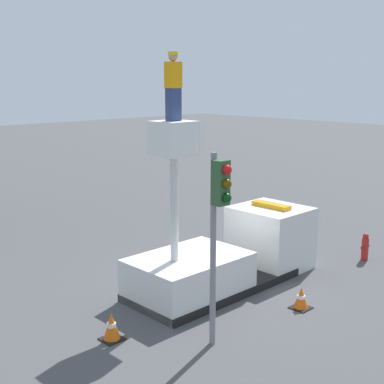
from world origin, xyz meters
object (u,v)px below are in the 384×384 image
traffic_cone_rear (112,327)px  traffic_cone_curbside (301,298)px  bucket_truck (229,255)px  traffic_light_pole (218,212)px  fire_hydrant (365,247)px  worker (173,87)px

traffic_cone_rear → traffic_cone_curbside: traffic_cone_rear is taller
bucket_truck → traffic_cone_curbside: (0.02, -2.65, -0.61)m
traffic_light_pole → fire_hydrant: size_ratio=4.75×
fire_hydrant → traffic_cone_rear: size_ratio=1.38×
worker → fire_hydrant: (7.17, -1.86, -5.47)m
bucket_truck → traffic_cone_rear: 4.81m
traffic_cone_curbside → traffic_light_pole: bearing=177.3°
fire_hydrant → traffic_cone_rear: (-9.70, 1.32, -0.14)m
bucket_truck → traffic_light_pole: bucket_truck is taller
traffic_cone_rear → traffic_cone_curbside: 5.21m
traffic_cone_rear → worker: bearing=12.1°
traffic_cone_rear → bucket_truck: bearing=6.5°
bucket_truck → traffic_cone_curbside: bearing=-89.5°
fire_hydrant → traffic_cone_curbside: fire_hydrant is taller
traffic_light_pole → traffic_cone_curbside: bearing=-2.7°
traffic_cone_rear → fire_hydrant: bearing=-7.8°
worker → traffic_cone_rear: bearing=-167.9°
traffic_light_pole → traffic_cone_rear: 3.85m
traffic_light_pole → traffic_cone_curbside: (3.17, -0.15, -2.95)m
bucket_truck → traffic_cone_rear: bearing=-173.5°
bucket_truck → worker: 5.51m
traffic_light_pole → worker: bearing=69.5°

